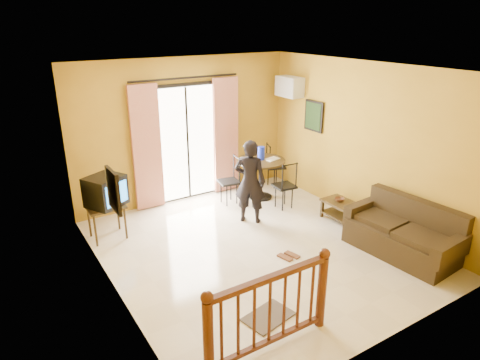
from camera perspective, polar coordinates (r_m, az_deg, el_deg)
ground at (r=6.94m, az=2.30°, el=-9.07°), size 5.00×5.00×0.00m
room_shell at (r=6.27m, az=2.52°, el=4.56°), size 5.00×5.00×5.00m
balcony_door at (r=8.45m, az=-7.00°, el=5.05°), size 2.25×0.14×2.46m
tv_table at (r=7.37m, az=-17.47°, el=-3.78°), size 0.59×0.49×0.59m
television at (r=7.25m, az=-17.49°, el=-1.40°), size 0.72×0.69×0.49m
picture_left at (r=5.25m, az=-16.50°, el=-1.36°), size 0.05×0.42×0.52m
dining_table at (r=8.59m, az=2.79°, el=1.65°), size 0.97×0.97×0.81m
water_jug at (r=8.52m, az=2.84°, el=3.60°), size 0.14×0.14×0.26m
serving_tray at (r=8.57m, az=4.32°, el=2.81°), size 0.31×0.23×0.02m
dining_chairs at (r=8.78m, az=3.04°, el=-2.42°), size 1.83×1.50×0.95m
air_conditioner at (r=8.94m, az=6.58°, el=12.26°), size 0.31×0.60×0.40m
botanical_print at (r=8.62m, az=9.81°, el=8.40°), size 0.05×0.50×0.60m
coffee_table at (r=7.90m, az=13.65°, el=-3.85°), size 0.45×0.81×0.36m
bowl at (r=7.92m, az=13.11°, el=-2.56°), size 0.19×0.19×0.05m
sofa at (r=7.15m, az=21.02°, el=-6.76°), size 0.94×1.82×0.84m
standing_person at (r=7.51m, az=1.34°, el=-0.23°), size 0.65×0.65×1.52m
stair_balustrade at (r=4.78m, az=3.99°, el=-16.46°), size 1.63×0.13×1.04m
doormat at (r=5.54m, az=3.78°, el=-17.70°), size 0.67×0.51×0.02m
sandals at (r=6.74m, az=6.49°, el=-10.05°), size 0.30×0.27×0.03m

